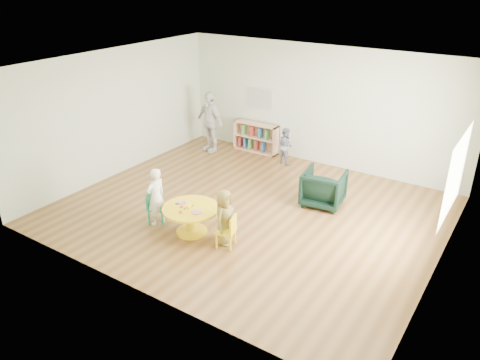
% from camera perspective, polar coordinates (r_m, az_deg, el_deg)
% --- Properties ---
extents(room, '(7.10, 7.00, 2.80)m').
position_cam_1_polar(room, '(8.45, 1.31, 7.66)').
color(room, brown).
rests_on(room, ground).
extents(activity_table, '(1.01, 1.01, 0.55)m').
position_cam_1_polar(activity_table, '(8.33, -5.99, -4.31)').
color(activity_table, yellow).
rests_on(activity_table, ground).
extents(kid_chair_left, '(0.43, 0.43, 0.61)m').
position_cam_1_polar(kid_chair_left, '(8.79, -10.31, -3.12)').
color(kid_chair_left, '#1A906A').
rests_on(kid_chair_left, ground).
extents(kid_chair_right, '(0.38, 0.38, 0.58)m').
position_cam_1_polar(kid_chair_right, '(7.91, -1.47, -6.14)').
color(kid_chair_right, yellow).
rests_on(kid_chair_right, ground).
extents(bookshelf, '(1.20, 0.30, 0.75)m').
position_cam_1_polar(bookshelf, '(12.05, 1.97, 5.25)').
color(bookshelf, tan).
rests_on(bookshelf, ground).
extents(alphabet_poster, '(0.74, 0.01, 0.54)m').
position_cam_1_polar(alphabet_poster, '(11.86, 2.42, 9.89)').
color(alphabet_poster, silver).
rests_on(alphabet_poster, ground).
extents(armchair, '(0.87, 0.89, 0.72)m').
position_cam_1_polar(armchair, '(9.40, 10.15, -0.96)').
color(armchair, black).
rests_on(armchair, ground).
extents(child_left, '(0.30, 0.43, 1.10)m').
position_cam_1_polar(child_left, '(8.61, -10.19, -2.03)').
color(child_left, white).
rests_on(child_left, ground).
extents(child_right, '(0.40, 0.54, 1.00)m').
position_cam_1_polar(child_right, '(7.92, -1.97, -4.55)').
color(child_right, gold).
rests_on(child_right, ground).
extents(toddler, '(0.50, 0.43, 0.89)m').
position_cam_1_polar(toddler, '(11.27, 5.53, 4.19)').
color(toddler, '#191C40').
rests_on(toddler, ground).
extents(adult_caretaker, '(0.97, 0.59, 1.55)m').
position_cam_1_polar(adult_caretaker, '(11.96, -3.69, 7.12)').
color(adult_caretaker, silver).
rests_on(adult_caretaker, ground).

